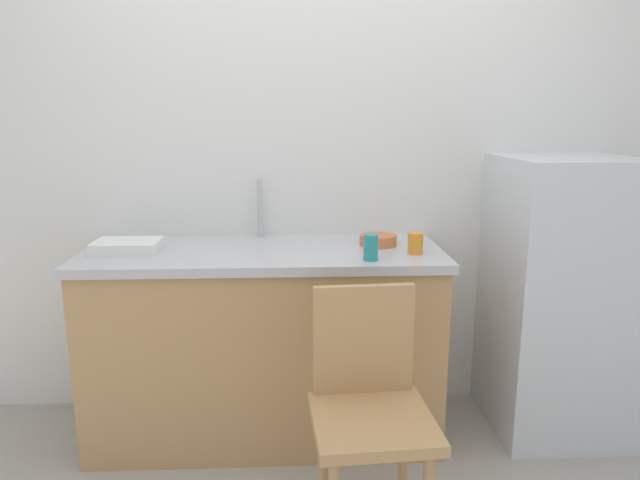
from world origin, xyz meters
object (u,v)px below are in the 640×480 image
at_px(refrigerator, 558,297).
at_px(cup_orange, 415,243).
at_px(cup_teal, 371,247).
at_px(chair, 369,405).
at_px(dish_tray, 127,246).
at_px(terracotta_bowl, 378,240).

height_order(refrigerator, cup_orange, refrigerator).
bearing_deg(cup_teal, refrigerator, 13.35).
height_order(chair, cup_orange, cup_orange).
height_order(chair, dish_tray, dish_tray).
bearing_deg(terracotta_bowl, cup_teal, -104.43).
xyz_separation_m(cup_teal, cup_orange, (0.21, 0.10, -0.01)).
height_order(chair, cup_teal, cup_teal).
bearing_deg(cup_teal, chair, -97.22).
relative_size(dish_tray, cup_teal, 2.61).
relative_size(chair, dish_tray, 3.18).
height_order(cup_teal, cup_orange, cup_teal).
relative_size(refrigerator, cup_orange, 14.10).
bearing_deg(refrigerator, dish_tray, -179.26).
distance_m(terracotta_bowl, cup_orange, 0.22).
bearing_deg(dish_tray, cup_orange, -4.06).
bearing_deg(refrigerator, terracotta_bowl, 176.12).
xyz_separation_m(terracotta_bowl, cup_orange, (0.14, -0.17, 0.02)).
bearing_deg(cup_orange, cup_teal, -153.50).
relative_size(refrigerator, cup_teal, 12.00).
xyz_separation_m(chair, cup_orange, (0.27, 0.60, 0.43)).
xyz_separation_m(dish_tray, cup_orange, (1.25, -0.09, 0.02)).
distance_m(refrigerator, dish_tray, 1.97).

